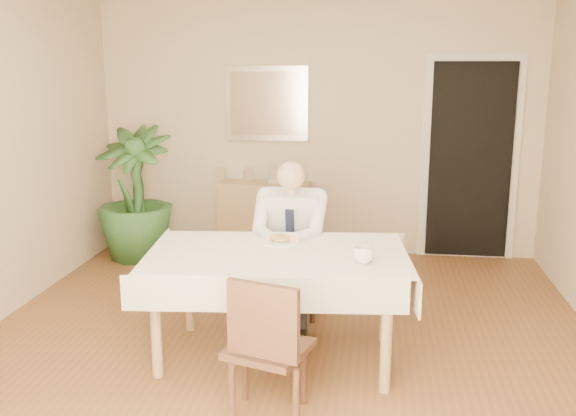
# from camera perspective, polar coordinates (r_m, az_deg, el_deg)

# --- Properties ---
(room) EXTENTS (5.00, 5.02, 2.60)m
(room) POSITION_cam_1_polar(r_m,az_deg,el_deg) (4.18, -0.65, 3.61)
(room) COLOR brown
(room) RESTS_ON ground
(window) EXTENTS (1.34, 0.04, 1.44)m
(window) POSITION_cam_1_polar(r_m,az_deg,el_deg) (1.80, -12.34, -4.49)
(window) COLOR silver
(window) RESTS_ON room
(doorway) EXTENTS (0.96, 0.07, 2.10)m
(doorway) POSITION_cam_1_polar(r_m,az_deg,el_deg) (6.68, 15.87, 4.05)
(doorway) COLOR silver
(doorway) RESTS_ON ground
(mirror) EXTENTS (0.86, 0.04, 0.76)m
(mirror) POSITION_cam_1_polar(r_m,az_deg,el_deg) (6.66, -1.95, 9.27)
(mirror) COLOR silver
(mirror) RESTS_ON room
(dining_table) EXTENTS (1.81, 1.18, 0.75)m
(dining_table) POSITION_cam_1_polar(r_m,az_deg,el_deg) (4.25, -0.96, -5.01)
(dining_table) COLOR #A38152
(dining_table) RESTS_ON ground
(chair_far) EXTENTS (0.43, 0.43, 0.87)m
(chair_far) POSITION_cam_1_polar(r_m,az_deg,el_deg) (5.13, 0.54, -3.93)
(chair_far) COLOR #42261A
(chair_far) RESTS_ON ground
(chair_near) EXTENTS (0.51, 0.52, 0.87)m
(chair_near) POSITION_cam_1_polar(r_m,az_deg,el_deg) (3.54, -1.92, -11.97)
(chair_near) COLOR #42261A
(chair_near) RESTS_ON ground
(seated_man) EXTENTS (0.48, 0.72, 1.24)m
(seated_man) POSITION_cam_1_polar(r_m,az_deg,el_deg) (4.81, 0.11, -2.58)
(seated_man) COLOR silver
(seated_man) RESTS_ON ground
(plate) EXTENTS (0.26, 0.26, 0.02)m
(plate) POSITION_cam_1_polar(r_m,az_deg,el_deg) (4.43, -0.71, -2.99)
(plate) COLOR white
(plate) RESTS_ON dining_table
(food) EXTENTS (0.14, 0.14, 0.06)m
(food) POSITION_cam_1_polar(r_m,az_deg,el_deg) (4.43, -0.71, -2.72)
(food) COLOR olive
(food) RESTS_ON dining_table
(knife) EXTENTS (0.01, 0.13, 0.01)m
(knife) POSITION_cam_1_polar(r_m,az_deg,el_deg) (4.36, -0.31, -3.01)
(knife) COLOR silver
(knife) RESTS_ON dining_table
(fork) EXTENTS (0.01, 0.13, 0.01)m
(fork) POSITION_cam_1_polar(r_m,az_deg,el_deg) (4.38, -1.34, -2.97)
(fork) COLOR silver
(fork) RESTS_ON dining_table
(coffee_mug) EXTENTS (0.13, 0.13, 0.10)m
(coffee_mug) POSITION_cam_1_polar(r_m,az_deg,el_deg) (4.01, 6.76, -4.18)
(coffee_mug) COLOR white
(coffee_mug) RESTS_ON dining_table
(sideboard) EXTENTS (0.95, 0.36, 0.75)m
(sideboard) POSITION_cam_1_polar(r_m,az_deg,el_deg) (6.69, -2.09, -0.90)
(sideboard) COLOR #A38152
(sideboard) RESTS_ON ground
(photo_frame_left) EXTENTS (0.10, 0.02, 0.14)m
(photo_frame_left) POSITION_cam_1_polar(r_m,az_deg,el_deg) (6.72, -6.03, 2.98)
(photo_frame_left) COLOR silver
(photo_frame_left) RESTS_ON sideboard
(photo_frame_center) EXTENTS (0.10, 0.02, 0.14)m
(photo_frame_center) POSITION_cam_1_polar(r_m,az_deg,el_deg) (6.65, -3.46, 2.93)
(photo_frame_center) COLOR silver
(photo_frame_center) RESTS_ON sideboard
(photo_frame_right) EXTENTS (0.10, 0.02, 0.14)m
(photo_frame_right) POSITION_cam_1_polar(r_m,az_deg,el_deg) (6.59, -1.37, 2.86)
(photo_frame_right) COLOR silver
(photo_frame_right) RESTS_ON sideboard
(potted_palm) EXTENTS (0.83, 0.83, 1.35)m
(potted_palm) POSITION_cam_1_polar(r_m,az_deg,el_deg) (6.63, -13.45, 1.24)
(potted_palm) COLOR #254C1F
(potted_palm) RESTS_ON ground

